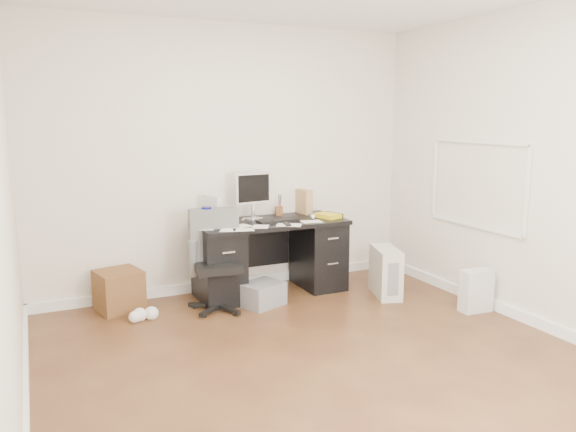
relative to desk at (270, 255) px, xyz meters
name	(u,v)px	position (x,y,z in m)	size (l,w,h in m)	color
ground	(321,360)	(-0.30, -1.65, -0.40)	(4.00, 4.00, 0.00)	#422215
room_shell	(325,135)	(-0.27, -1.62, 1.26)	(4.02, 4.02, 2.71)	silver
desk	(270,255)	(0.00, 0.00, 0.00)	(1.50, 0.70, 0.75)	black
loose_papers	(254,223)	(-0.20, -0.05, 0.35)	(1.10, 0.60, 0.00)	silver
lcd_monitor	(253,196)	(-0.14, 0.12, 0.60)	(0.39, 0.22, 0.49)	silver
keyboard	(278,220)	(0.05, -0.08, 0.36)	(0.43, 0.15, 0.02)	black
computer_mouse	(313,217)	(0.42, -0.12, 0.38)	(0.06, 0.06, 0.06)	silver
travel_mug	(207,218)	(-0.69, -0.10, 0.45)	(0.09, 0.09, 0.20)	#161B9C
white_binder	(212,209)	(-0.57, 0.12, 0.49)	(0.11, 0.24, 0.27)	silver
magazine_file	(304,202)	(0.50, 0.24, 0.48)	(0.11, 0.22, 0.26)	#9A794A
pen_cup	(279,205)	(0.21, 0.26, 0.46)	(0.09, 0.09, 0.22)	brown
yellow_book	(328,216)	(0.61, -0.09, 0.37)	(0.19, 0.24, 0.04)	yellow
paper_remote	(289,224)	(0.08, -0.28, 0.36)	(0.24, 0.19, 0.02)	silver
office_chair	(218,261)	(-0.64, -0.27, 0.07)	(0.53, 0.53, 0.94)	#535653
pc_tower	(386,272)	(1.01, -0.57, -0.16)	(0.22, 0.49, 0.49)	beige
shopping_bag	(476,291)	(1.50, -1.32, -0.20)	(0.29, 0.21, 0.40)	silver
wicker_basket	(119,290)	(-1.49, 0.11, -0.21)	(0.38, 0.38, 0.38)	#4D3417
desk_printer	(262,294)	(-0.23, -0.33, -0.29)	(0.38, 0.31, 0.22)	slate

